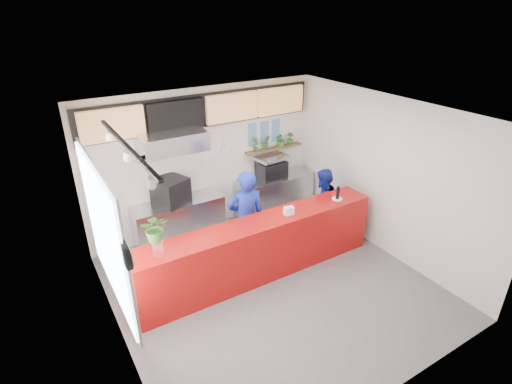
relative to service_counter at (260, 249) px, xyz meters
name	(u,v)px	position (x,y,z in m)	size (l,w,h in m)	color
floor	(272,286)	(0.00, -0.40, -0.55)	(5.00, 5.00, 0.00)	slate
ceiling	(276,116)	(0.00, -0.40, 2.45)	(5.00, 5.00, 0.00)	silver
wall_back	(206,161)	(0.00, 2.10, 0.95)	(5.00, 5.00, 0.00)	white
wall_left	(110,259)	(-2.50, -0.40, 0.95)	(5.00, 5.00, 0.00)	white
wall_right	(386,177)	(2.50, -0.40, 0.95)	(5.00, 5.00, 0.00)	white
service_counter	(260,249)	(0.00, 0.00, 0.00)	(4.50, 0.60, 1.10)	#AB0E0C
cream_band	(203,107)	(0.00, 2.09, 2.05)	(5.00, 0.02, 0.80)	beige
prep_bench	(179,222)	(-0.80, 1.80, -0.10)	(1.80, 0.60, 0.90)	#B2B5BA
panini_oven	(171,191)	(-0.91, 1.80, 0.61)	(0.57, 0.57, 0.51)	black
extraction_hood	(172,141)	(-0.80, 1.75, 1.60)	(1.20, 0.70, 0.35)	#B2B5BA
hood_lip	(173,152)	(-0.80, 1.75, 1.40)	(1.20, 0.70, 0.08)	#B2B5BA
right_bench	(274,195)	(1.50, 1.80, -0.10)	(1.80, 0.60, 0.90)	#B2B5BA
espresso_machine	(271,170)	(1.42, 1.80, 0.55)	(0.61, 0.43, 0.39)	black
espresso_tray	(272,158)	(1.42, 1.80, 0.83)	(0.68, 0.47, 0.06)	silver
herb_shelf	(274,148)	(1.60, 2.00, 0.95)	(1.40, 0.18, 0.04)	brown
menu_board_far_left	(112,125)	(-1.75, 1.98, 2.00)	(1.10, 0.10, 0.55)	tan
menu_board_mid_left	(177,115)	(-0.59, 1.98, 2.00)	(1.10, 0.10, 0.55)	black
menu_board_mid_right	(232,107)	(0.57, 1.98, 2.00)	(1.10, 0.10, 0.55)	tan
menu_board_far_right	(280,101)	(1.73, 1.98, 2.00)	(1.10, 0.10, 0.55)	tan
soffit	(204,110)	(0.00, 2.06, 2.00)	(4.80, 0.04, 0.65)	black
window_pane	(105,234)	(-2.47, -0.10, 1.15)	(0.04, 2.20, 1.90)	silver
window_frame	(106,233)	(-2.45, -0.10, 1.15)	(0.03, 2.30, 2.00)	#B2B5BA
wall_clock_rim	(127,257)	(-2.46, -1.30, 1.50)	(0.30, 0.30, 0.05)	black
wall_clock_face	(130,256)	(-2.43, -1.30, 1.50)	(0.26, 0.26, 0.02)	white
track_rail	(126,146)	(-2.10, -0.40, 2.39)	(0.05, 2.40, 0.04)	black
dec_plate_a	(213,148)	(0.15, 2.07, 1.20)	(0.24, 0.24, 0.03)	silver
dec_plate_b	(226,150)	(0.45, 2.07, 1.10)	(0.24, 0.24, 0.03)	silver
dec_plate_c	(213,162)	(0.15, 2.07, 0.90)	(0.24, 0.24, 0.03)	silver
dec_plate_d	(228,138)	(0.50, 2.07, 1.35)	(0.24, 0.24, 0.03)	silver
photo_frame_a	(252,129)	(1.10, 2.08, 1.45)	(0.20, 0.02, 0.25)	#598CBF
photo_frame_b	(264,127)	(1.40, 2.08, 1.45)	(0.20, 0.02, 0.25)	#598CBF
photo_frame_c	(276,125)	(1.70, 2.08, 1.45)	(0.20, 0.02, 0.25)	#598CBF
photo_frame_d	(253,140)	(1.10, 2.08, 1.20)	(0.20, 0.02, 0.25)	#598CBF
photo_frame_e	(264,138)	(1.40, 2.08, 1.20)	(0.20, 0.02, 0.25)	#598CBF
photo_frame_f	(276,136)	(1.70, 2.08, 1.20)	(0.20, 0.02, 0.25)	#598CBF
staff_center	(246,219)	(-0.01, 0.47, 0.38)	(0.68, 0.44, 1.85)	#152696
staff_right	(322,204)	(1.77, 0.47, 0.19)	(0.72, 0.56, 1.48)	#152696
herb_a	(256,144)	(1.13, 2.00, 1.13)	(0.17, 0.11, 0.31)	#346D26
herb_b	(266,142)	(1.39, 2.00, 1.13)	(0.18, 0.14, 0.32)	#346D26
herb_c	(281,139)	(1.80, 2.00, 1.13)	(0.28, 0.25, 0.32)	#346D26
herb_d	(290,139)	(2.04, 2.00, 1.10)	(0.15, 0.13, 0.27)	#346D26
glass_vase	(158,248)	(-1.78, -0.02, 0.65)	(0.17, 0.17, 0.21)	white
basil_vase	(155,228)	(-1.78, -0.02, 0.99)	(0.39, 0.34, 0.43)	#346D26
napkin_holder	(289,211)	(0.55, -0.06, 0.62)	(0.16, 0.10, 0.14)	white
white_plate	(337,199)	(1.67, -0.05, 0.56)	(0.19, 0.19, 0.01)	white
pepper_mill	(338,193)	(1.67, -0.05, 0.69)	(0.06, 0.06, 0.24)	black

